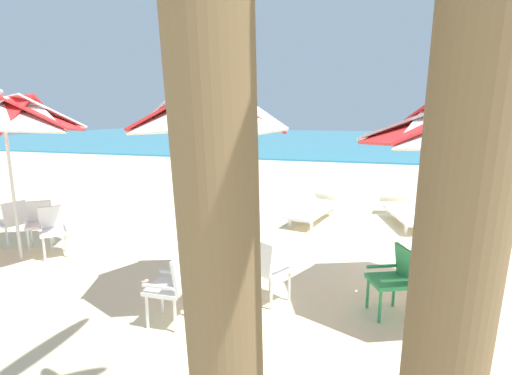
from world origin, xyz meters
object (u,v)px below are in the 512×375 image
at_px(plastic_chair_4, 53,228).
at_px(cooler_box, 442,267).
at_px(beach_umbrella_1, 208,115).
at_px(plastic_chair_3, 172,284).
at_px(sun_lounger_2, 314,208).
at_px(beach_umbrella_2, 3,115).
at_px(plastic_chair_5, 12,220).
at_px(palm_tree_2, 471,44).
at_px(plastic_chair_0, 394,276).
at_px(sun_lounger_3, 241,202).
at_px(plastic_chair_2, 267,267).
at_px(beachgoer_seated, 437,168).
at_px(beach_umbrella_0, 466,127).
at_px(plastic_chair_6, 40,221).
at_px(plastic_chair_1, 436,259).
at_px(sun_lounger_1, 405,211).

bearing_deg(plastic_chair_4, cooler_box, 6.74).
distance_m(beach_umbrella_1, plastic_chair_3, 2.07).
height_order(plastic_chair_4, sun_lounger_2, plastic_chair_4).
relative_size(beach_umbrella_2, plastic_chair_5, 3.28).
bearing_deg(palm_tree_2, plastic_chair_0, 87.66).
height_order(plastic_chair_3, sun_lounger_3, plastic_chair_3).
relative_size(plastic_chair_2, plastic_chair_5, 1.00).
distance_m(plastic_chair_5, sun_lounger_2, 6.21).
height_order(beach_umbrella_2, beachgoer_seated, beach_umbrella_2).
xyz_separation_m(beach_umbrella_0, plastic_chair_6, (-6.83, 0.50, -1.81)).
relative_size(plastic_chair_4, plastic_chair_5, 1.00).
relative_size(beach_umbrella_0, beachgoer_seated, 2.85).
distance_m(plastic_chair_0, plastic_chair_2, 1.58).
distance_m(plastic_chair_0, palm_tree_2, 3.89).
relative_size(plastic_chair_3, plastic_chair_6, 1.00).
bearing_deg(plastic_chair_5, plastic_chair_4, -9.68).
relative_size(palm_tree_2, cooler_box, 8.71).
bearing_deg(plastic_chair_5, sun_lounger_3, 45.99).
bearing_deg(plastic_chair_1, beach_umbrella_0, -80.95).
distance_m(beach_umbrella_2, plastic_chair_6, 2.04).
bearing_deg(plastic_chair_0, sun_lounger_3, 128.64).
xyz_separation_m(palm_tree_2, cooler_box, (0.91, 4.47, -2.47)).
bearing_deg(sun_lounger_2, plastic_chair_3, -101.68).
height_order(plastic_chair_5, sun_lounger_1, plastic_chair_5).
xyz_separation_m(beach_umbrella_0, sun_lounger_2, (-2.16, 3.77, -2.03)).
bearing_deg(plastic_chair_6, beach_umbrella_0, -4.19).
xyz_separation_m(plastic_chair_6, sun_lounger_3, (2.82, 3.41, -0.22)).
relative_size(beach_umbrella_1, cooler_box, 5.66).
relative_size(plastic_chair_2, sun_lounger_2, 0.39).
height_order(plastic_chair_3, plastic_chair_5, same).
distance_m(beach_umbrella_1, plastic_chair_5, 4.92).
height_order(plastic_chair_0, sun_lounger_2, plastic_chair_0).
relative_size(plastic_chair_3, cooler_box, 1.73).
bearing_deg(plastic_chair_3, beach_umbrella_1, 71.78).
bearing_deg(plastic_chair_6, plastic_chair_4, -25.53).
bearing_deg(sun_lounger_2, plastic_chair_0, -69.85).
relative_size(beach_umbrella_2, sun_lounger_2, 1.27).
relative_size(plastic_chair_1, plastic_chair_2, 1.00).
bearing_deg(plastic_chair_5, beach_umbrella_0, -3.26).
height_order(plastic_chair_0, beachgoer_seated, beachgoer_seated).
bearing_deg(plastic_chair_2, palm_tree_2, -64.99).
bearing_deg(sun_lounger_3, plastic_chair_0, -51.36).
xyz_separation_m(sun_lounger_2, beachgoer_seated, (3.98, 8.11, 0.01)).
bearing_deg(plastic_chair_0, plastic_chair_2, -175.10).
bearing_deg(beach_umbrella_0, sun_lounger_2, 119.81).
bearing_deg(sun_lounger_3, beach_umbrella_0, -44.22).
xyz_separation_m(cooler_box, beachgoer_seated, (1.73, 10.89, 0.09)).
xyz_separation_m(beach_umbrella_0, plastic_chair_4, (-6.27, 0.23, -1.81)).
relative_size(beach_umbrella_0, plastic_chair_1, 3.05).
height_order(sun_lounger_1, beachgoer_seated, beachgoer_seated).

